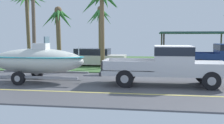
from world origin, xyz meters
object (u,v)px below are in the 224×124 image
object	(u,v)px
palm_tree_far_left	(100,20)
boat_on_trailer	(37,61)
utility_pole	(33,5)
pickup_truck_towing	(172,63)
palm_tree_near_right	(59,23)
palm_tree_near_left	(27,5)
parked_sedan_near	(95,57)
carport_awning	(195,34)
palm_tree_mid	(102,7)

from	to	relation	value
palm_tree_far_left	boat_on_trailer	bearing A→B (deg)	-91.98
boat_on_trailer	utility_pole	xyz separation A→B (m)	(-2.12, 4.27, 3.31)
pickup_truck_towing	palm_tree_near_right	world-z (taller)	palm_tree_near_right
palm_tree_near_left	utility_pole	bearing A→B (deg)	-59.69
palm_tree_near_left	palm_tree_near_right	bearing A→B (deg)	0.83
palm_tree_near_left	palm_tree_near_right	size ratio (longest dim) A/B	1.29
palm_tree_near_left	parked_sedan_near	bearing A→B (deg)	-13.27
palm_tree_near_left	palm_tree_far_left	xyz separation A→B (m)	(5.34, 4.99, -1.02)
pickup_truck_towing	carport_awning	distance (m)	11.64
pickup_truck_towing	utility_pole	bearing A→B (deg)	154.20
palm_tree_near_right	palm_tree_mid	world-z (taller)	palm_tree_mid
parked_sedan_near	palm_tree_near_right	size ratio (longest dim) A/B	0.96
pickup_truck_towing	palm_tree_near_right	xyz separation A→B (m)	(-8.79, 8.99, 2.45)
palm_tree_mid	utility_pole	distance (m)	4.61
carport_awning	palm_tree_mid	xyz separation A→B (m)	(-7.11, -5.79, 1.75)
palm_tree_near_left	utility_pole	size ratio (longest dim) A/B	0.74
carport_awning	palm_tree_far_left	size ratio (longest dim) A/B	1.12
palm_tree_near_left	pickup_truck_towing	bearing A→B (deg)	-37.74
boat_on_trailer	carport_awning	xyz separation A→B (m)	(9.45, 11.21, 1.50)
boat_on_trailer	palm_tree_near_right	size ratio (longest dim) A/B	1.25
boat_on_trailer	utility_pole	size ratio (longest dim) A/B	0.71
carport_awning	palm_tree_near_right	bearing A→B (deg)	-169.09
boat_on_trailer	carport_awning	world-z (taller)	carport_awning
palm_tree_mid	palm_tree_far_left	xyz separation A→B (m)	(-1.86, 8.51, -0.32)
parked_sedan_near	palm_tree_near_left	size ratio (longest dim) A/B	0.75
utility_pole	carport_awning	bearing A→B (deg)	30.98
parked_sedan_near	utility_pole	bearing A→B (deg)	-137.29
pickup_truck_towing	palm_tree_mid	bearing A→B (deg)	128.80
parked_sedan_near	palm_tree_mid	xyz separation A→B (m)	(0.98, -2.05, 3.65)
boat_on_trailer	palm_tree_mid	xyz separation A→B (m)	(2.34, 5.43, 3.25)
palm_tree_near_left	palm_tree_far_left	bearing A→B (deg)	43.07
boat_on_trailer	palm_tree_near_left	bearing A→B (deg)	118.50
pickup_truck_towing	palm_tree_far_left	bearing A→B (deg)	114.05
utility_pole	boat_on_trailer	bearing A→B (deg)	-63.57
parked_sedan_near	utility_pole	size ratio (longest dim) A/B	0.55
parked_sedan_near	palm_tree_near_left	world-z (taller)	palm_tree_near_left
carport_awning	palm_tree_mid	bearing A→B (deg)	-140.85
pickup_truck_towing	palm_tree_near_left	size ratio (longest dim) A/B	0.94
palm_tree_far_left	carport_awning	bearing A→B (deg)	-16.91
carport_awning	palm_tree_near_right	world-z (taller)	palm_tree_near_right
boat_on_trailer	palm_tree_near_left	world-z (taller)	palm_tree_near_left
boat_on_trailer	parked_sedan_near	distance (m)	7.61
carport_awning	pickup_truck_towing	bearing A→B (deg)	-103.76
utility_pole	palm_tree_near_left	bearing A→B (deg)	120.31
palm_tree_mid	utility_pole	world-z (taller)	utility_pole
palm_tree_near_left	utility_pole	distance (m)	5.46
pickup_truck_towing	palm_tree_near_right	size ratio (longest dim) A/B	1.22
palm_tree_near_right	utility_pole	bearing A→B (deg)	-90.35
parked_sedan_near	carport_awning	distance (m)	9.11
palm_tree_mid	parked_sedan_near	bearing A→B (deg)	115.47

